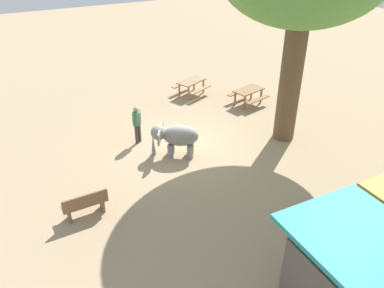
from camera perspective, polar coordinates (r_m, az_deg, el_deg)
The scene contains 7 objects.
ground_plane at distance 16.00m, azimuth -1.61°, elevation -0.10°, with size 60.00×60.00×0.00m, color tan.
elephant at distance 14.90m, azimuth -2.45°, elevation 1.07°, with size 1.81×1.60×1.30m.
person_handler at distance 15.89m, azimuth -8.08°, elevation 3.24°, with size 0.44×0.32×1.62m.
wooden_bench at distance 12.55m, azimuth -15.41°, elevation -8.50°, with size 1.42×0.47×0.88m.
picnic_table_near at distance 19.53m, azimuth 8.30°, elevation 7.42°, with size 1.82×1.80×0.78m.
picnic_table_far at distance 20.44m, azimuth -0.09°, elevation 8.81°, with size 1.97×1.95×0.78m.
market_stall_teal at distance 9.81m, azimuth 21.30°, elevation -17.86°, with size 2.50×2.50×2.52m.
Camera 1 is at (5.73, 12.52, 8.15)m, focal length 36.30 mm.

